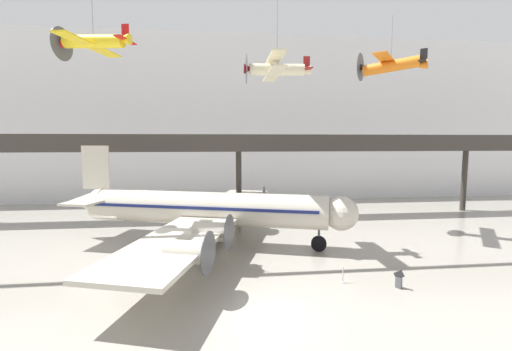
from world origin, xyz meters
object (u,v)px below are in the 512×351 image
Objects in this scene: suspended_plane_orange_highwing at (391,65)px; info_sign_pedestal at (399,281)px; suspended_plane_yellow_lowwing at (93,42)px; suspended_plane_cream_biplane at (276,69)px; airliner_silver_main at (204,209)px; stanchion_barrier at (343,278)px.

suspended_plane_orange_highwing reaches higher than info_sign_pedestal.
suspended_plane_cream_biplane is at bearing -159.10° from suspended_plane_yellow_lowwing.
airliner_silver_main is 22.75m from suspended_plane_orange_highwing.
suspended_plane_yellow_lowwing reaches higher than suspended_plane_cream_biplane.
airliner_silver_main is 16.76m from info_sign_pedestal.
stanchion_barrier is at bearing 90.22° from suspended_plane_orange_highwing.
suspended_plane_orange_highwing is at bearing -153.90° from suspended_plane_yellow_lowwing.
suspended_plane_cream_biplane is 18.55m from info_sign_pedestal.
suspended_plane_orange_highwing reaches higher than suspended_plane_cream_biplane.
info_sign_pedestal is at bearing -23.28° from airliner_silver_main.
suspended_plane_orange_highwing is 6.56× the size of stanchion_barrier.
suspended_plane_cream_biplane is at bearing 111.82° from stanchion_barrier.
suspended_plane_yellow_lowwing reaches higher than airliner_silver_main.
suspended_plane_yellow_lowwing is 6.47× the size of stanchion_barrier.
suspended_plane_yellow_lowwing is at bearing 159.93° from stanchion_barrier.
info_sign_pedestal is (3.23, -1.20, 0.13)m from stanchion_barrier.
suspended_plane_yellow_lowwing reaches higher than stanchion_barrier.
suspended_plane_yellow_lowwing reaches higher than info_sign_pedestal.
suspended_plane_yellow_lowwing and suspended_plane_orange_highwing have the same top height.
airliner_silver_main reaches higher than stanchion_barrier.
stanchion_barrier is (9.36, -9.50, -2.93)m from airliner_silver_main.
info_sign_pedestal is at bearing 126.44° from suspended_plane_cream_biplane.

